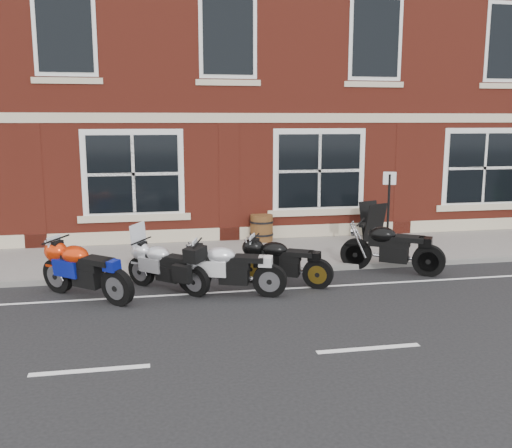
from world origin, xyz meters
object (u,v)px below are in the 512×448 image
(a_board_sign, at_px, (372,221))
(moto_sport_silver, at_px, (230,267))
(moto_touring_silver, at_px, (166,264))
(moto_sport_black, at_px, (283,260))
(parking_sign, at_px, (388,210))
(moto_sport_red, at_px, (86,268))
(barrel_planter, at_px, (262,228))
(moto_naked_black, at_px, (390,246))

(a_board_sign, bearing_deg, moto_sport_silver, -161.97)
(moto_touring_silver, xyz_separation_m, moto_sport_black, (2.36, -0.09, -0.01))
(moto_touring_silver, relative_size, moto_sport_black, 0.85)
(parking_sign, bearing_deg, moto_sport_silver, -135.01)
(moto_sport_red, height_order, moto_sport_silver, moto_sport_red)
(moto_sport_silver, distance_m, parking_sign, 4.26)
(moto_sport_silver, height_order, barrel_planter, moto_sport_silver)
(moto_sport_black, distance_m, barrel_planter, 3.83)
(a_board_sign, xyz_separation_m, barrel_planter, (-2.95, 0.54, -0.17))
(moto_sport_black, bearing_deg, barrel_planter, 24.36)
(parking_sign, bearing_deg, moto_touring_silver, -145.36)
(moto_naked_black, bearing_deg, parking_sign, 17.51)
(moto_sport_black, xyz_separation_m, moto_naked_black, (2.58, 0.55, 0.07))
(moto_touring_silver, relative_size, moto_sport_red, 0.86)
(moto_sport_black, height_order, moto_naked_black, moto_naked_black)
(moto_sport_black, bearing_deg, moto_naked_black, -48.74)
(a_board_sign, distance_m, barrel_planter, 3.01)
(barrel_planter, height_order, parking_sign, parking_sign)
(moto_sport_silver, height_order, moto_naked_black, moto_naked_black)
(moto_naked_black, bearing_deg, moto_sport_black, 136.56)
(a_board_sign, height_order, parking_sign, parking_sign)
(moto_sport_silver, relative_size, barrel_planter, 2.90)
(moto_naked_black, height_order, barrel_planter, moto_naked_black)
(moto_naked_black, xyz_separation_m, barrel_planter, (-2.25, 3.27, -0.12))
(moto_touring_silver, xyz_separation_m, moto_sport_red, (-1.51, -0.24, 0.05))
(parking_sign, bearing_deg, moto_sport_red, -145.86)
(moto_sport_silver, bearing_deg, moto_sport_black, -48.64)
(moto_touring_silver, bearing_deg, moto_sport_silver, -71.31)
(moto_sport_black, bearing_deg, moto_sport_silver, 140.25)
(moto_touring_silver, relative_size, moto_sport_silver, 0.76)
(moto_sport_red, height_order, parking_sign, parking_sign)
(moto_sport_black, bearing_deg, a_board_sign, -15.72)
(a_board_sign, relative_size, barrel_planter, 1.48)
(moto_sport_silver, distance_m, moto_naked_black, 3.87)
(moto_sport_silver, xyz_separation_m, barrel_planter, (1.49, 4.26, -0.08))
(moto_sport_red, bearing_deg, moto_sport_silver, -54.99)
(moto_sport_red, xyz_separation_m, parking_sign, (6.62, 1.24, 0.73))
(moto_naked_black, bearing_deg, moto_touring_silver, 129.88)
(barrel_planter, bearing_deg, moto_touring_silver, -125.76)
(moto_touring_silver, xyz_separation_m, moto_sport_silver, (1.20, -0.53, 0.02))
(moto_sport_red, bearing_deg, a_board_sign, -23.12)
(moto_touring_silver, bearing_deg, barrel_planter, 6.84)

